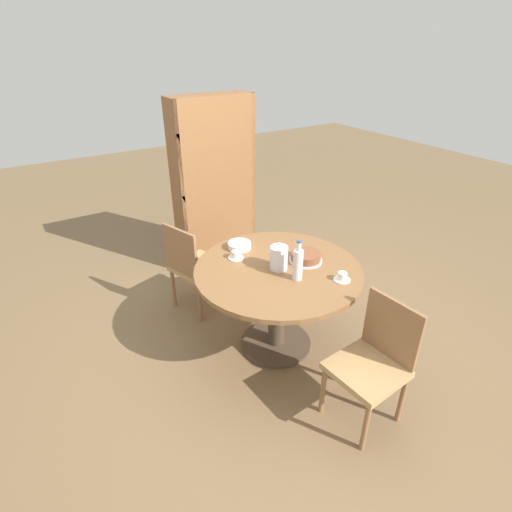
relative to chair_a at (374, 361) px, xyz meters
name	(u,v)px	position (x,y,z in m)	size (l,w,h in m)	color
ground_plane	(276,344)	(-0.13, 0.89, -0.46)	(14.00, 14.00, 0.00)	brown
dining_table	(278,286)	(-0.13, 0.89, 0.12)	(1.27, 1.27, 0.74)	#473828
chair_a	(374,361)	(0.00, 0.00, 0.00)	(0.45, 0.45, 0.87)	olive
chair_b	(194,265)	(-0.46, 1.72, 0.00)	(0.53, 0.53, 0.87)	olive
bookshelf	(215,188)	(0.14, 2.42, 0.41)	(0.85, 0.28, 1.79)	brown
coffee_pot	(279,257)	(-0.13, 0.88, 0.38)	(0.13, 0.13, 0.22)	silver
water_bottle	(298,264)	(-0.10, 0.69, 0.40)	(0.07, 0.07, 0.31)	silver
cake_main	(306,257)	(0.11, 0.86, 0.31)	(0.26, 0.26, 0.07)	silver
cup_a	(342,277)	(0.16, 0.51, 0.30)	(0.12, 0.12, 0.06)	silver
cup_b	(236,255)	(-0.32, 1.19, 0.30)	(0.12, 0.12, 0.06)	silver
plate_stack	(239,245)	(-0.21, 1.32, 0.30)	(0.19, 0.19, 0.05)	white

